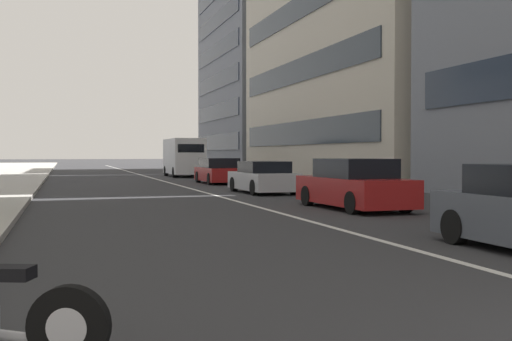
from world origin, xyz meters
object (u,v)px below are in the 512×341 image
Objects in this scene: car_approaching_light at (354,185)px; car_lead_in_lane at (219,171)px; car_following_behind at (263,178)px; delivery_van_ahead at (184,156)px.

car_lead_in_lane is (16.77, 0.03, -0.03)m from car_approaching_light.
car_approaching_light is 1.01× the size of car_lead_in_lane.
car_lead_in_lane is (8.77, -0.24, 0.04)m from car_following_behind.
car_approaching_light is 1.07× the size of car_following_behind.
car_approaching_light is at bearing -179.39° from delivery_van_ahead.
car_approaching_light is at bearing 179.99° from car_lead_in_lane.
delivery_van_ahead reaches higher than car_following_behind.
car_following_behind is 19.80m from delivery_van_ahead.
car_approaching_light is 8.01m from car_following_behind.
car_lead_in_lane is at bearing -2.92° from car_following_behind.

